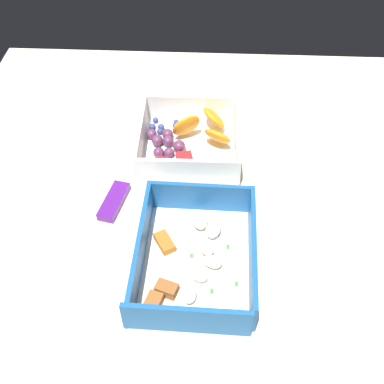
{
  "coord_description": "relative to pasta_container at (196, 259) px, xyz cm",
  "views": [
    {
      "loc": [
        -46.55,
        -1.81,
        52.43
      ],
      "look_at": [
        -0.79,
        0.41,
        4.0
      ],
      "focal_mm": 44.42,
      "sensor_mm": 36.0,
      "label": 1
    }
  ],
  "objects": [
    {
      "name": "table_surface",
      "position": [
        11.92,
        0.59,
        -2.65
      ],
      "size": [
        80.0,
        80.0,
        2.0
      ],
      "primitive_type": "cube",
      "color": "beige",
      "rests_on": "ground"
    },
    {
      "name": "pasta_container",
      "position": [
        0.0,
        0.0,
        0.0
      ],
      "size": [
        19.4,
        14.87,
        5.31
      ],
      "rotation": [
        0.0,
        0.0,
        -0.02
      ],
      "color": "white",
      "rests_on": "table_surface"
    },
    {
      "name": "paper_cup_liner",
      "position": [
        33.08,
        4.74,
        -0.87
      ],
      "size": [
        3.52,
        3.52,
        1.56
      ],
      "primitive_type": "cylinder",
      "color": "white",
      "rests_on": "table_surface"
    },
    {
      "name": "candy_bar",
      "position": [
        10.1,
        12.05,
        -1.05
      ],
      "size": [
        7.35,
        3.85,
        1.2
      ],
      "primitive_type": "cube",
      "rotation": [
        0.0,
        0.0,
        -0.22
      ],
      "color": "#51197A",
      "rests_on": "table_surface"
    },
    {
      "name": "fruit_bowl",
      "position": [
        22.37,
        2.03,
        0.17
      ],
      "size": [
        16.17,
        15.78,
        5.61
      ],
      "rotation": [
        0.0,
        0.0,
        0.02
      ],
      "color": "white",
      "rests_on": "table_surface"
    }
  ]
}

